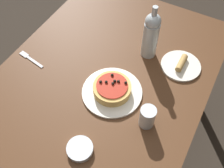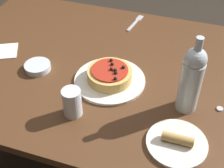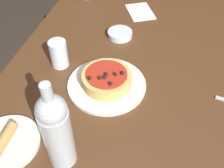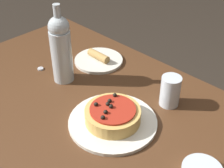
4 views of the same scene
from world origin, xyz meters
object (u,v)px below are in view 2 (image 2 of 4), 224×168
Objects in this scene: water_cup at (72,102)px; side_plate at (177,142)px; dining_table at (114,81)px; wine_bottle at (191,79)px; fork at (136,22)px; bottle_cap at (220,109)px; pizza at (110,74)px; side_bowl at (38,67)px; dinner_plate at (110,80)px.

side_plate is (0.38, -0.02, -0.05)m from water_cup.
dining_table is 0.33m from water_cup.
fork is (-0.33, 0.53, -0.14)m from wine_bottle.
pizza is at bearing 177.05° from bottle_cap.
dining_table is at bearing 97.70° from pizza.
side_plate is at bearing -90.47° from wine_bottle.
side_bowl is 0.67m from side_plate.
pizza is 7.53× the size of bottle_cap.
side_bowl is at bearing 177.60° from wine_bottle.
water_cup reaches higher than dining_table.
water_cup is at bearing -174.40° from fork.
fork is at bearing 122.13° from wine_bottle.
bottle_cap is (0.13, 0.21, -0.01)m from side_plate.
pizza is at bearing 17.40° from dinner_plate.
water_cup is 0.70m from fork.
side_plate is at bearing -3.38° from water_cup.
fork is at bearing 114.88° from side_plate.
dining_table is at bearing 157.63° from wine_bottle.
dinner_plate is 12.08× the size of bottle_cap.
pizza is 0.22m from water_cup.
wine_bottle is 12.77× the size of bottle_cap.
dining_table is 0.34m from side_bowl.
side_plate reaches higher than side_bowl.
side_bowl is 0.76m from bottle_cap.
wine_bottle reaches higher than bottle_cap.
dining_table is 5.37× the size of dinner_plate.
fork is at bearing 92.34° from dinner_plate.
dinner_plate is 0.44m from bottle_cap.
dinner_plate is at bearing 143.32° from side_plate.
pizza is 0.59× the size of wine_bottle.
water_cup is 0.54× the size of side_plate.
dining_table is 64.86× the size of bottle_cap.
pizza is 1.07× the size of fork.
side_bowl is at bearing 179.91° from bottle_cap.
bottle_cap reaches higher than fork.
water_cup reaches higher than pizza.
side_bowl is (-0.25, 0.19, -0.04)m from water_cup.
side_plate is (-0.00, -0.19, -0.13)m from wine_bottle.
dining_table is 14.00× the size of water_cup.
water_cup reaches higher than fork.
water_cup is at bearing -101.21° from dining_table.
wine_bottle is at bearing -168.55° from bottle_cap.
bottle_cap is (0.12, 0.03, -0.14)m from wine_bottle.
side_bowl is (-0.63, 0.03, -0.13)m from wine_bottle.
wine_bottle reaches higher than dinner_plate.
dining_table is at bearing -169.05° from fork.
bottle_cap is at bearing 59.09° from side_plate.
water_cup is 0.39m from side_plate.
water_cup is 0.66× the size of fork.
wine_bottle is 0.43m from water_cup.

